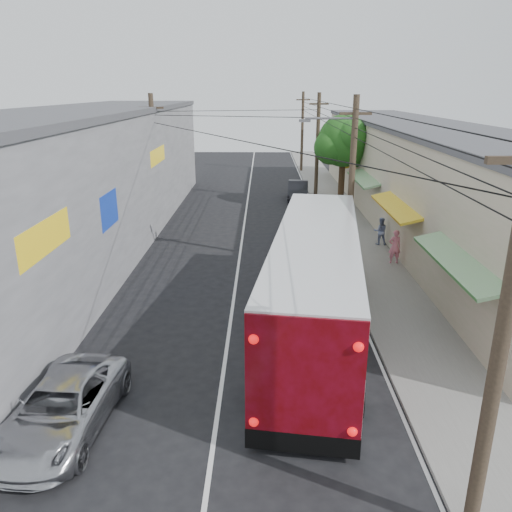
{
  "coord_description": "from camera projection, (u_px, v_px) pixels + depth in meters",
  "views": [
    {
      "loc": [
        1.18,
        -9.53,
        8.2
      ],
      "look_at": [
        0.92,
        9.17,
        1.94
      ],
      "focal_mm": 35.0,
      "sensor_mm": 36.0,
      "label": 1
    }
  ],
  "objects": [
    {
      "name": "jeepney",
      "position": [
        63.0,
        408.0,
        12.44
      ],
      "size": [
        2.5,
        4.87,
        1.31
      ],
      "primitive_type": "imported",
      "rotation": [
        0.0,
        0.0,
        -0.07
      ],
      "color": "#B6B7BE",
      "rests_on": "ground"
    },
    {
      "name": "pedestrian_near",
      "position": [
        395.0,
        247.0,
        24.18
      ],
      "size": [
        0.64,
        0.44,
        1.67
      ],
      "primitive_type": "imported",
      "rotation": [
        0.0,
        0.0,
        3.22
      ],
      "color": "pink",
      "rests_on": "sidewalk"
    },
    {
      "name": "parked_car_far",
      "position": [
        298.0,
        191.0,
        38.79
      ],
      "size": [
        1.87,
        4.47,
        1.44
      ],
      "primitive_type": "imported",
      "rotation": [
        0.0,
        0.0,
        -0.08
      ],
      "color": "black",
      "rests_on": "ground"
    },
    {
      "name": "parked_suv",
      "position": [
        311.0,
        233.0,
        26.7
      ],
      "size": [
        2.74,
        6.17,
        1.76
      ],
      "primitive_type": "imported",
      "rotation": [
        0.0,
        0.0,
        0.05
      ],
      "color": "#929299",
      "rests_on": "ground"
    },
    {
      "name": "building_left",
      "position": [
        89.0,
        176.0,
        27.67
      ],
      "size": [
        7.2,
        36.0,
        7.25
      ],
      "color": "gray",
      "rests_on": "ground"
    },
    {
      "name": "building_right",
      "position": [
        419.0,
        174.0,
        31.37
      ],
      "size": [
        7.09,
        40.0,
        6.25
      ],
      "color": "beige",
      "rests_on": "ground"
    },
    {
      "name": "utility_poles",
      "position": [
        296.0,
        162.0,
        29.57
      ],
      "size": [
        11.8,
        45.28,
        8.0
      ],
      "color": "#473828",
      "rests_on": "ground"
    },
    {
      "name": "street_tree",
      "position": [
        345.0,
        143.0,
        34.75
      ],
      "size": [
        4.4,
        4.0,
        6.6
      ],
      "color": "#3F2B19",
      "rests_on": "ground"
    },
    {
      "name": "pedestrian_far",
      "position": [
        380.0,
        231.0,
        27.13
      ],
      "size": [
        0.76,
        0.61,
        1.51
      ],
      "primitive_type": "imported",
      "rotation": [
        0.0,
        0.0,
        3.09
      ],
      "color": "#7B88B4",
      "rests_on": "sidewalk"
    },
    {
      "name": "coach_bus",
      "position": [
        316.0,
        282.0,
        17.09
      ],
      "size": [
        4.41,
        13.12,
        3.71
      ],
      "rotation": [
        0.0,
        0.0,
        -0.14
      ],
      "color": "silver",
      "rests_on": "ground"
    },
    {
      "name": "parked_car_mid",
      "position": [
        318.0,
        217.0,
        30.86
      ],
      "size": [
        2.16,
        4.2,
        1.37
      ],
      "primitive_type": "imported",
      "rotation": [
        0.0,
        0.0,
        0.14
      ],
      "color": "#242429",
      "rests_on": "ground"
    },
    {
      "name": "ground",
      "position": [
        211.0,
        459.0,
        11.65
      ],
      "size": [
        120.0,
        120.0,
        0.0
      ],
      "primitive_type": "plane",
      "color": "black",
      "rests_on": "ground"
    },
    {
      "name": "sidewalk",
      "position": [
        349.0,
        229.0,
        30.51
      ],
      "size": [
        3.0,
        80.0,
        0.12
      ],
      "primitive_type": "cube",
      "color": "slate",
      "rests_on": "ground"
    }
  ]
}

